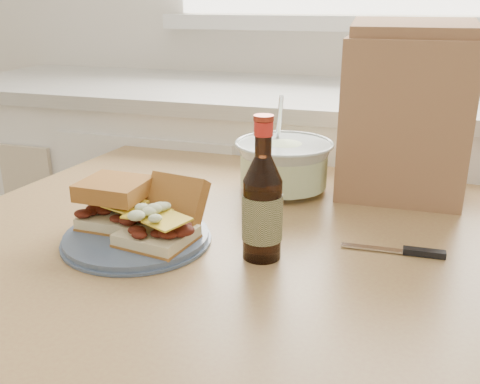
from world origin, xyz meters
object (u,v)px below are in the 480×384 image
(dining_table, at_px, (204,291))
(beer_bottle, at_px, (262,206))
(paper_bag, at_px, (404,120))
(coleslaw_bowl, at_px, (284,167))
(plate, at_px, (137,237))

(dining_table, height_order, beer_bottle, beer_bottle)
(beer_bottle, height_order, paper_bag, paper_bag)
(coleslaw_bowl, height_order, paper_bag, paper_bag)
(dining_table, xyz_separation_m, beer_bottle, (0.13, -0.06, 0.21))
(dining_table, bearing_deg, beer_bottle, -17.85)
(plate, bearing_deg, paper_bag, 41.67)
(plate, xyz_separation_m, beer_bottle, (0.22, 0.01, 0.08))
(coleslaw_bowl, bearing_deg, beer_bottle, -83.15)
(paper_bag, bearing_deg, coleslaw_bowl, -170.66)
(plate, relative_size, paper_bag, 0.76)
(coleslaw_bowl, relative_size, paper_bag, 0.65)
(coleslaw_bowl, bearing_deg, paper_bag, 10.36)
(dining_table, height_order, coleslaw_bowl, coleslaw_bowl)
(plate, distance_m, paper_bag, 0.58)
(plate, bearing_deg, coleslaw_bowl, 61.09)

